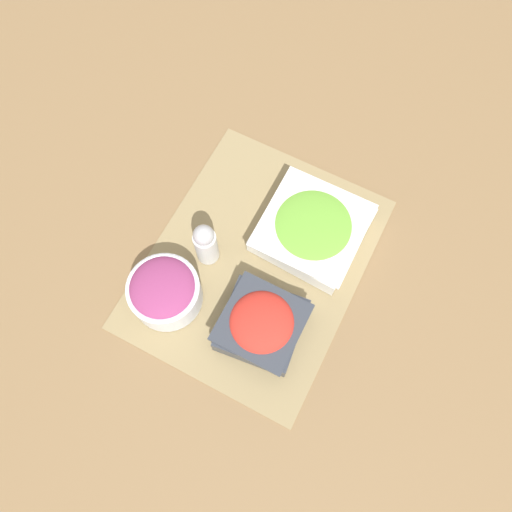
{
  "coord_description": "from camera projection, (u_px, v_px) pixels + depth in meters",
  "views": [
    {
      "loc": [
        0.27,
        0.14,
        0.85
      ],
      "look_at": [
        0.0,
        0.0,
        0.03
      ],
      "focal_mm": 35.0,
      "sensor_mm": 36.0,
      "label": 1
    }
  ],
  "objects": [
    {
      "name": "ground_plane",
      "position": [
        256.0,
        263.0,
        0.9
      ],
      "size": [
        3.0,
        3.0,
        0.0
      ],
      "primitive_type": "plane",
      "color": "olive"
    },
    {
      "name": "placemat",
      "position": [
        256.0,
        262.0,
        0.9
      ],
      "size": [
        0.46,
        0.36,
        0.0
      ],
      "color": "#937F56",
      "rests_on": "ground_plane"
    },
    {
      "name": "lettuce_bowl",
      "position": [
        312.0,
        228.0,
        0.9
      ],
      "size": [
        0.18,
        0.18,
        0.05
      ],
      "color": "white",
      "rests_on": "placemat"
    },
    {
      "name": "onion_bowl",
      "position": [
        164.0,
        291.0,
        0.84
      ],
      "size": [
        0.12,
        0.12,
        0.08
      ],
      "color": "silver",
      "rests_on": "placemat"
    },
    {
      "name": "tomato_bowl",
      "position": [
        262.0,
        324.0,
        0.83
      ],
      "size": [
        0.14,
        0.14,
        0.06
      ],
      "color": "#333842",
      "rests_on": "placemat"
    },
    {
      "name": "pepper_shaker",
      "position": [
        206.0,
        243.0,
        0.86
      ],
      "size": [
        0.04,
        0.04,
        0.11
      ],
      "color": "silver",
      "rests_on": "placemat"
    }
  ]
}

